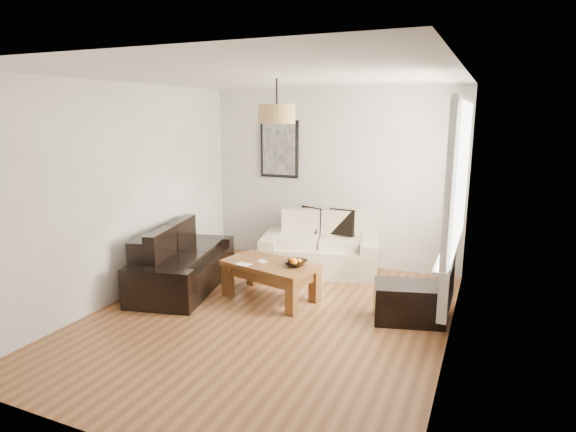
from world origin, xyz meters
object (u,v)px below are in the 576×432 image
at_px(coffee_table, 270,281).
at_px(ottoman, 408,303).
at_px(sofa_leather, 183,259).
at_px(loveseat_cream, 320,244).

xyz_separation_m(coffee_table, ottoman, (1.66, 0.03, -0.02)).
relative_size(sofa_leather, coffee_table, 1.54).
bearing_deg(coffee_table, ottoman, 0.92).
height_order(coffee_table, ottoman, coffee_table).
bearing_deg(sofa_leather, ottoman, -100.68).
bearing_deg(loveseat_cream, sofa_leather, -151.16).
xyz_separation_m(loveseat_cream, ottoman, (1.47, -1.21, -0.19)).
bearing_deg(sofa_leather, coffee_table, -98.82).
distance_m(sofa_leather, ottoman, 2.89).
relative_size(loveseat_cream, coffee_table, 1.44).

